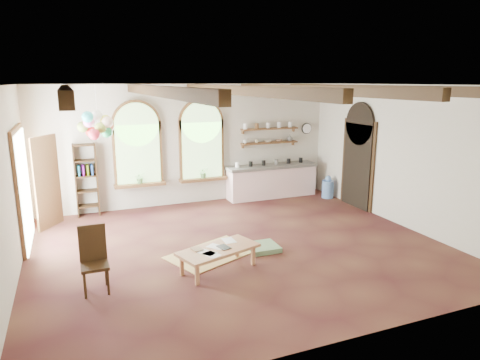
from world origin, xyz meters
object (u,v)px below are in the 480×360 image
kitchen_counter (272,181)px  side_chair (95,273)px  coffee_table (218,251)px  balloon_cluster (97,125)px

kitchen_counter → side_chair: size_ratio=2.53×
kitchen_counter → coffee_table: bearing=-126.6°
kitchen_counter → side_chair: (-5.10, -4.10, -0.17)m
balloon_cluster → side_chair: bearing=-97.1°
kitchen_counter → coffee_table: size_ratio=1.72×
side_chair → balloon_cluster: bearing=82.9°
kitchen_counter → coffee_table: kitchen_counter is taller
side_chair → balloon_cluster: balloon_cluster is taller
kitchen_counter → balloon_cluster: (-4.71, -0.93, 1.86)m
kitchen_counter → balloon_cluster: size_ratio=2.33×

